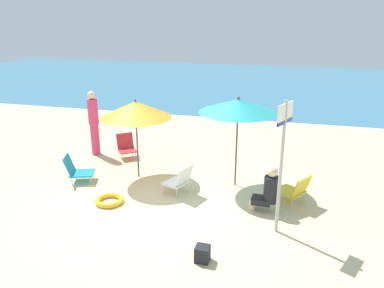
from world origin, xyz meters
TOP-DOWN VIEW (x-y plane):
  - ground_plane at (0.00, 0.00)m, footprint 40.00×40.00m
  - sea_water at (0.00, 14.95)m, footprint 40.00×16.00m
  - umbrella_orange at (-0.77, 1.13)m, footprint 1.62×1.62m
  - umbrella_teal at (1.52, 1.23)m, footprint 1.67×1.67m
  - beach_chair_a at (-2.03, 0.50)m, footprint 0.73×0.64m
  - beach_chair_b at (0.45, 0.46)m, footprint 0.67×0.64m
  - beach_chair_c at (-1.59, 2.27)m, footprint 0.67×0.68m
  - beach_chair_d at (2.80, 0.65)m, footprint 0.78×0.75m
  - person_a at (2.31, 0.18)m, footprint 0.54×0.30m
  - person_b at (-2.49, 2.26)m, footprint 0.27×0.27m
  - warning_sign at (2.51, -0.52)m, footprint 0.23×0.48m
  - swim_ring at (-0.83, -0.28)m, footprint 0.58×0.58m
  - beach_bag at (1.44, -1.68)m, footprint 0.22×0.22m

SIDE VIEW (x-z plane):
  - ground_plane at x=0.00m, z-range 0.00..0.00m
  - sea_water at x=0.00m, z-range 0.00..0.01m
  - swim_ring at x=-0.83m, z-range 0.00..0.10m
  - beach_bag at x=1.44m, z-range 0.00..0.26m
  - beach_chair_a at x=-2.03m, z-range -0.02..0.61m
  - beach_chair_c at x=-1.59m, z-range 0.00..0.62m
  - beach_chair_d at x=2.80m, z-range -0.01..0.63m
  - beach_chair_b at x=0.45m, z-range 0.01..0.69m
  - person_a at x=2.31m, z-range -0.01..0.94m
  - person_b at x=-2.49m, z-range 0.03..1.78m
  - warning_sign at x=2.51m, z-range 0.35..2.72m
  - umbrella_orange at x=-0.77m, z-range 0.69..2.56m
  - umbrella_teal at x=1.52m, z-range 0.81..2.83m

